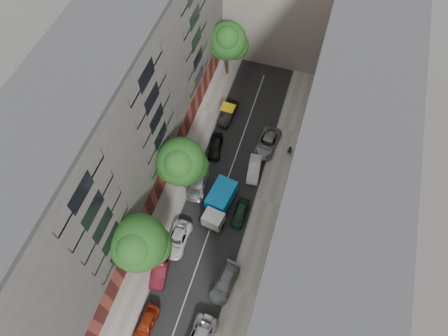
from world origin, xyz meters
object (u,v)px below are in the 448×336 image
at_px(car_left_3, 198,182).
at_px(car_right_3, 254,169).
at_px(lamp_post, 156,239).
at_px(tarp_truck, 219,203).
at_px(car_right_4, 267,143).
at_px(tree_far, 228,42).
at_px(car_left_2, 177,240).
at_px(car_left_5, 228,113).
at_px(tree_near, 139,245).
at_px(car_left_1, 161,268).
at_px(pedestrian, 290,150).
at_px(car_right_2, 240,213).
at_px(car_left_0, 146,324).
at_px(car_left_4, 215,146).
at_px(car_right_1, 225,283).
at_px(tree_mid, 181,164).

relative_size(car_left_3, car_right_3, 1.24).
bearing_deg(lamp_post, car_right_3, 62.23).
relative_size(tarp_truck, car_right_4, 1.20).
height_order(car_right_4, tree_far, tree_far).
relative_size(car_right_3, tree_far, 0.47).
height_order(car_left_2, car_left_5, car_left_5).
bearing_deg(tree_near, car_left_1, -10.60).
bearing_deg(pedestrian, car_right_2, 71.53).
bearing_deg(tree_far, pedestrian, -43.78).
relative_size(car_left_1, lamp_post, 0.62).
bearing_deg(car_left_0, car_left_1, 99.88).
distance_m(car_right_2, tree_near, 12.76).
relative_size(tree_far, pedestrian, 5.17).
xyz_separation_m(car_left_4, car_right_1, (6.29, -16.20, -0.01)).
bearing_deg(tree_near, car_right_1, 2.07).
bearing_deg(lamp_post, car_left_5, 86.19).
distance_m(tree_far, lamp_post, 28.15).
relative_size(tree_mid, pedestrian, 5.03).
distance_m(lamp_post, pedestrian, 20.38).
distance_m(car_left_0, car_left_5, 27.95).
height_order(car_left_2, car_right_4, car_right_4).
bearing_deg(pedestrian, car_left_3, 39.67).
xyz_separation_m(car_left_3, car_left_5, (0.36, 11.15, 0.01)).
relative_size(car_left_2, car_right_4, 0.91).
bearing_deg(car_right_1, car_left_0, -126.79).
bearing_deg(tree_mid, car_left_0, -83.88).
relative_size(car_left_5, tree_far, 0.52).
relative_size(tree_near, pedestrian, 5.25).
bearing_deg(car_left_4, car_left_3, -102.64).
bearing_deg(car_right_4, car_right_3, -92.21).
distance_m(tarp_truck, car_right_3, 6.66).
distance_m(car_left_1, pedestrian, 21.23).
bearing_deg(tarp_truck, car_left_3, 155.22).
bearing_deg(pedestrian, car_left_1, 63.51).
bearing_deg(car_left_3, tree_mid, -151.41).
relative_size(car_left_5, lamp_post, 0.63).
height_order(tarp_truck, car_left_5, tarp_truck).
bearing_deg(lamp_post, car_left_2, 57.19).
relative_size(car_left_4, car_right_1, 0.86).
distance_m(tarp_truck, tree_near, 11.06).
bearing_deg(car_left_3, tarp_truck, -39.82).
xyz_separation_m(car_right_2, car_right_4, (0.60, 10.40, 0.08)).
xyz_separation_m(car_left_4, lamp_post, (-1.40, -15.09, 3.81)).
height_order(tree_near, lamp_post, tree_near).
distance_m(car_left_2, tree_near, 6.59).
height_order(car_left_0, lamp_post, lamp_post).
relative_size(car_right_3, car_right_4, 0.79).
bearing_deg(car_right_2, tree_near, -131.17).
xyz_separation_m(tree_far, pedestrian, (11.52, -11.04, -5.01)).
xyz_separation_m(tree_mid, pedestrian, (10.90, 8.47, -4.71)).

